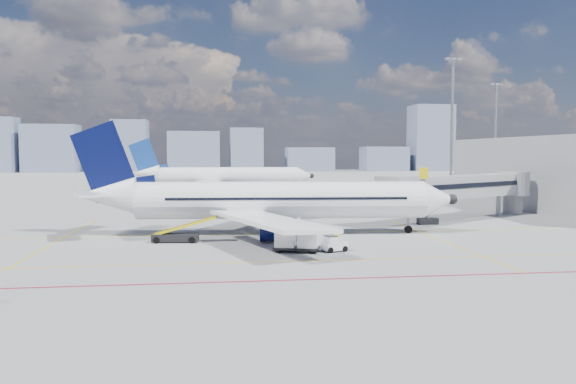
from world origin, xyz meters
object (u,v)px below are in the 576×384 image
at_px(belt_loader, 177,235).
at_px(cargo_dolly, 297,239).
at_px(ramp_worker, 336,239).
at_px(baggage_tug, 333,244).
at_px(second_aircraft, 221,176).
at_px(main_aircraft, 265,201).

bearing_deg(belt_loader, cargo_dolly, -27.20).
relative_size(cargo_dolly, ramp_worker, 2.03).
xyz_separation_m(baggage_tug, belt_loader, (-12.60, 6.40, -0.02)).
relative_size(baggage_tug, cargo_dolly, 0.54).
relative_size(second_aircraft, cargo_dolly, 9.22).
bearing_deg(second_aircraft, belt_loader, -90.55).
bearing_deg(main_aircraft, baggage_tug, -61.56).
height_order(second_aircraft, belt_loader, second_aircraft).
distance_m(baggage_tug, belt_loader, 14.13).
bearing_deg(main_aircraft, ramp_worker, -60.26).
distance_m(main_aircraft, cargo_dolly, 10.38).
relative_size(main_aircraft, cargo_dolly, 9.47).
relative_size(second_aircraft, belt_loader, 6.19).
height_order(main_aircraft, belt_loader, main_aircraft).
bearing_deg(cargo_dolly, baggage_tug, 12.83).
xyz_separation_m(main_aircraft, cargo_dolly, (1.63, -10.03, -2.14)).
relative_size(baggage_tug, ramp_worker, 1.10).
bearing_deg(ramp_worker, second_aircraft, 51.69).
distance_m(baggage_tug, ramp_worker, 0.42).
relative_size(main_aircraft, baggage_tug, 17.45).
xyz_separation_m(main_aircraft, ramp_worker, (4.77, -10.13, -2.26)).
distance_m(belt_loader, ramp_worker, 14.32).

